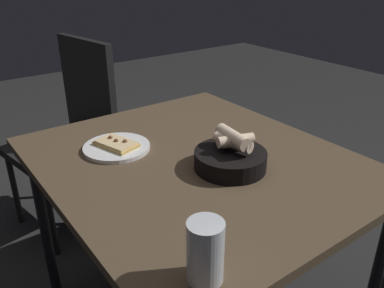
{
  "coord_description": "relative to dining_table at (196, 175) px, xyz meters",
  "views": [
    {
      "loc": [
        -0.93,
        0.7,
        1.31
      ],
      "look_at": [
        0.08,
        -0.05,
        0.72
      ],
      "focal_mm": 37.46,
      "sensor_mm": 36.0,
      "label": 1
    }
  ],
  "objects": [
    {
      "name": "dining_table",
      "position": [
        0.0,
        0.0,
        0.0
      ],
      "size": [
        1.07,
        0.92,
        0.71
      ],
      "color": "#4F3E2B",
      "rests_on": "ground"
    },
    {
      "name": "chair_spare",
      "position": [
        0.93,
        0.07,
        -0.12
      ],
      "size": [
        0.51,
        0.51,
        0.95
      ],
      "color": "black",
      "rests_on": "ground"
    },
    {
      "name": "bread_basket",
      "position": [
        -0.11,
        -0.05,
        0.1
      ],
      "size": [
        0.22,
        0.22,
        0.12
      ],
      "color": "black",
      "rests_on": "dining_table"
    },
    {
      "name": "beer_glass",
      "position": [
        -0.44,
        0.31,
        0.12
      ],
      "size": [
        0.08,
        0.08,
        0.14
      ],
      "color": "silver",
      "rests_on": "dining_table"
    },
    {
      "name": "pizza_plate",
      "position": [
        0.22,
        0.18,
        0.07
      ],
      "size": [
        0.23,
        0.23,
        0.04
      ],
      "color": "white",
      "rests_on": "dining_table"
    }
  ]
}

